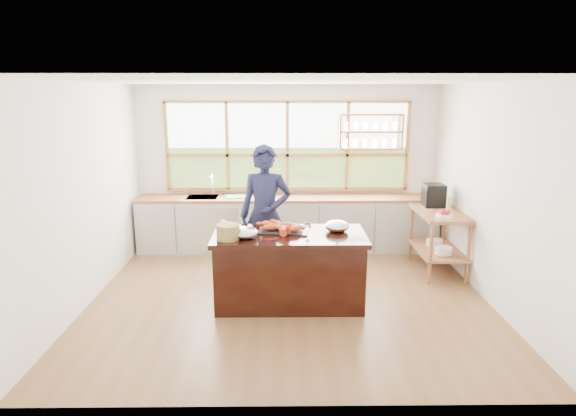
{
  "coord_description": "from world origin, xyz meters",
  "views": [
    {
      "loc": [
        -0.08,
        -5.79,
        2.57
      ],
      "look_at": [
        -0.01,
        0.15,
        1.14
      ],
      "focal_mm": 30.0,
      "sensor_mm": 36.0,
      "label": 1
    }
  ],
  "objects_px": {
    "island": "(289,269)",
    "cook": "(265,216)",
    "espresso_machine": "(434,195)",
    "wicker_basket": "(228,232)"
  },
  "relations": [
    {
      "from": "cook",
      "to": "wicker_basket",
      "type": "relative_size",
      "value": 6.97
    },
    {
      "from": "cook",
      "to": "wicker_basket",
      "type": "bearing_deg",
      "value": -106.56
    },
    {
      "from": "cook",
      "to": "espresso_machine",
      "type": "bearing_deg",
      "value": 24.95
    },
    {
      "from": "island",
      "to": "cook",
      "type": "distance_m",
      "value": 0.9
    },
    {
      "from": "cook",
      "to": "espresso_machine",
      "type": "relative_size",
      "value": 5.67
    },
    {
      "from": "espresso_machine",
      "to": "island",
      "type": "bearing_deg",
      "value": -145.19
    },
    {
      "from": "island",
      "to": "wicker_basket",
      "type": "bearing_deg",
      "value": -164.02
    },
    {
      "from": "cook",
      "to": "espresso_machine",
      "type": "distance_m",
      "value": 2.62
    },
    {
      "from": "island",
      "to": "wicker_basket",
      "type": "xyz_separation_m",
      "value": [
        -0.72,
        -0.21,
        0.53
      ]
    },
    {
      "from": "island",
      "to": "wicker_basket",
      "type": "distance_m",
      "value": 0.92
    }
  ]
}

